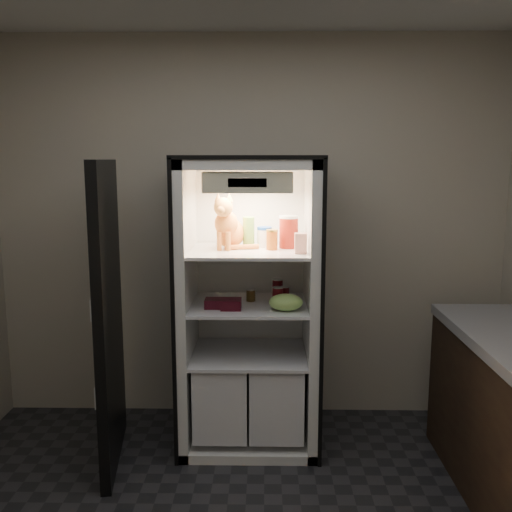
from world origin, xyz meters
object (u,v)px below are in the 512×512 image
Objects in this scene: cream_carton at (301,243)px; soda_can_b at (285,295)px; tabby_cat at (228,227)px; soda_can_a at (278,289)px; grape_bag at (286,302)px; condiment_jar at (251,295)px; refrigerator at (249,323)px; berry_box_right at (231,304)px; mayo_tub at (264,237)px; salsa_jar at (272,240)px; pepper_jar at (289,232)px; parmesan_shaker at (249,232)px; soda_can_c at (278,297)px; berry_box_left at (214,303)px.

soda_can_b is at bearing 121.35° from cream_carton.
soda_can_b is (0.36, -0.05, -0.43)m from tabby_cat.
soda_can_a is 0.32m from grape_bag.
soda_can_b is 1.35× the size of condiment_jar.
berry_box_right is at bearing -118.22° from refrigerator.
cream_carton is 1.49× the size of condiment_jar.
salsa_jar is at bearing -66.20° from mayo_tub.
refrigerator is 9.07× the size of pepper_jar.
soda_can_b is 0.89× the size of berry_box_right.
soda_can_b is at bearing -73.31° from soda_can_a.
grape_bag is at bearing -48.57° from parmesan_shaker.
soda_can_a is at bearing 28.30° from tabby_cat.
tabby_cat is 2.95× the size of cream_carton.
cream_carton is at bearing -27.25° from soda_can_c.
cream_carton is at bearing -3.82° from berry_box_left.
tabby_cat is 0.61m from grape_bag.
soda_can_c is at bearing -64.33° from mayo_tub.
refrigerator is at bearing 134.48° from grape_bag.
parmesan_shaker is at bearing 66.06° from berry_box_right.
pepper_jar reaches higher than berry_box_left.
refrigerator is 0.31m from soda_can_b.
berry_box_left is (-0.53, 0.04, -0.38)m from cream_carton.
refrigerator is 15.16× the size of berry_box_right.
soda_can_a is at bearing 74.74° from salsa_jar.
soda_can_a is 0.19m from condiment_jar.
mayo_tub is 1.18× the size of berry_box_left.
cream_carton is (0.17, -0.14, -0.00)m from salsa_jar.
tabby_cat is 0.29m from salsa_jar.
berry_box_left is at bearing -136.33° from parmesan_shaker.
berry_box_left is at bearing -146.15° from mayo_tub.
soda_can_b is 0.36m from berry_box_right.
soda_can_c is at bearing 4.85° from berry_box_left.
parmesan_shaker is at bearing 98.17° from refrigerator.
cream_carton reaches higher than soda_can_b.
soda_can_a is 1.15× the size of berry_box_left.
mayo_tub is at bearing 168.68° from pepper_jar.
grape_bag is (0.00, -0.17, -0.00)m from soda_can_b.
refrigerator is 22.96× the size of condiment_jar.
parmesan_shaker reaches higher than condiment_jar.
tabby_cat is at bearing -176.65° from refrigerator.
salsa_jar is 0.54m from berry_box_left.
pepper_jar is at bearing 1.06° from condiment_jar.
cream_carton is at bearing -38.69° from salsa_jar.
tabby_cat is at bearing -175.12° from condiment_jar.
mayo_tub reaches higher than condiment_jar.
pepper_jar reaches higher than parmesan_shaker.
salsa_jar reaches higher than soda_can_a.
mayo_tub is at bearing 24.56° from tabby_cat.
tabby_cat is 0.39m from pepper_jar.
salsa_jar reaches higher than berry_box_left.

